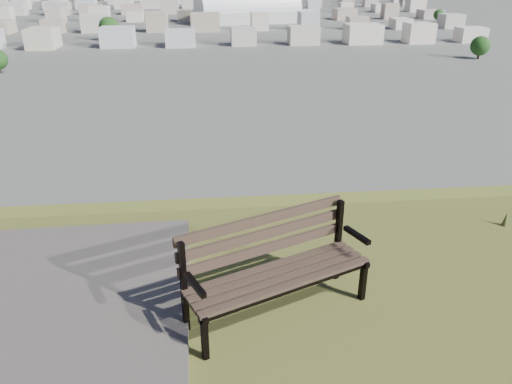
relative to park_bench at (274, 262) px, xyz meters
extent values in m
cube|color=#3F3024|center=(0.10, -0.24, -0.08)|extent=(1.56, 0.73, 0.03)
cube|color=#3F3024|center=(0.06, -0.14, -0.08)|extent=(1.56, 0.73, 0.03)
cube|color=#3F3024|center=(0.02, -0.04, -0.08)|extent=(1.56, 0.73, 0.03)
cube|color=#3F3024|center=(-0.03, 0.06, -0.08)|extent=(1.56, 0.73, 0.03)
cube|color=#3F3024|center=(-0.06, 0.13, 0.06)|extent=(1.54, 0.69, 0.09)
cube|color=#3F3024|center=(-0.07, 0.15, 0.20)|extent=(1.54, 0.69, 0.09)
cube|color=#3F3024|center=(-0.08, 0.17, 0.33)|extent=(1.54, 0.69, 0.09)
cube|color=black|center=(-0.62, -0.57, -0.29)|extent=(0.06, 0.07, 0.41)
cube|color=black|center=(-0.77, -0.21, -0.07)|extent=(0.06, 0.07, 0.85)
cube|color=black|center=(-0.69, -0.40, -0.11)|extent=(0.23, 0.44, 0.05)
cube|color=black|center=(-0.67, -0.45, 0.12)|extent=(0.17, 0.32, 0.04)
cube|color=black|center=(0.84, 0.06, -0.29)|extent=(0.06, 0.07, 0.41)
cube|color=black|center=(0.68, 0.42, -0.07)|extent=(0.06, 0.07, 0.85)
cube|color=black|center=(0.77, 0.23, -0.11)|extent=(0.23, 0.44, 0.05)
cube|color=black|center=(0.78, 0.19, 0.12)|extent=(0.17, 0.32, 0.04)
cube|color=black|center=(0.11, -0.25, -0.13)|extent=(1.54, 0.70, 0.04)
cube|color=black|center=(-0.03, 0.07, -0.13)|extent=(1.54, 0.70, 0.04)
cone|color=brown|center=(2.98, 1.30, -0.40)|extent=(0.08, 0.08, 0.18)
cube|color=silver|center=(24.11, 284.56, -22.43)|extent=(59.14, 36.23, 6.12)
cylinder|color=white|center=(24.11, 284.56, -19.37)|extent=(59.14, 36.23, 23.26)
cube|color=beige|center=(-59.42, 198.10, -21.99)|extent=(11.00, 11.00, 7.00)
cube|color=#BBABA0|center=(-35.42, 198.10, -21.99)|extent=(11.00, 11.00, 7.00)
cube|color=#B7A291|center=(-11.42, 198.10, -21.99)|extent=(11.00, 11.00, 7.00)
cube|color=silver|center=(12.58, 198.10, -21.99)|extent=(11.00, 11.00, 7.00)
cube|color=beige|center=(36.58, 198.10, -21.99)|extent=(11.00, 11.00, 7.00)
cube|color=tan|center=(60.58, 198.10, -21.99)|extent=(11.00, 11.00, 7.00)
cube|color=silver|center=(84.58, 198.10, -21.99)|extent=(11.00, 11.00, 7.00)
cube|color=beige|center=(108.58, 198.10, -21.99)|extent=(11.00, 11.00, 7.00)
cube|color=#B7A291|center=(-71.42, 248.10, -21.99)|extent=(11.00, 11.00, 7.00)
cube|color=silver|center=(-47.42, 248.10, -21.99)|extent=(11.00, 11.00, 7.00)
cube|color=beige|center=(-23.42, 248.10, -21.99)|extent=(11.00, 11.00, 7.00)
cube|color=tan|center=(0.58, 248.10, -21.99)|extent=(11.00, 11.00, 7.00)
cube|color=silver|center=(24.58, 248.10, -21.99)|extent=(11.00, 11.00, 7.00)
cube|color=beige|center=(48.58, 248.10, -21.99)|extent=(11.00, 11.00, 7.00)
cube|color=beige|center=(72.58, 248.10, -21.99)|extent=(11.00, 11.00, 7.00)
cube|color=#BBABA0|center=(96.58, 248.10, -21.99)|extent=(11.00, 11.00, 7.00)
cube|color=#B7A291|center=(120.58, 248.10, -21.99)|extent=(11.00, 11.00, 7.00)
cube|color=beige|center=(-107.42, 298.10, -21.99)|extent=(11.00, 11.00, 7.00)
cube|color=tan|center=(-83.42, 298.10, -21.99)|extent=(11.00, 11.00, 7.00)
cube|color=silver|center=(-59.42, 298.10, -21.99)|extent=(11.00, 11.00, 7.00)
cube|color=beige|center=(-35.42, 298.10, -21.99)|extent=(11.00, 11.00, 7.00)
cube|color=beige|center=(-11.42, 298.10, -21.99)|extent=(11.00, 11.00, 7.00)
cube|color=#BBABA0|center=(12.58, 298.10, -21.99)|extent=(11.00, 11.00, 7.00)
cube|color=#B7A291|center=(36.58, 298.10, -21.99)|extent=(11.00, 11.00, 7.00)
cube|color=silver|center=(60.58, 298.10, -21.99)|extent=(11.00, 11.00, 7.00)
cube|color=beige|center=(84.58, 298.10, -21.99)|extent=(11.00, 11.00, 7.00)
cube|color=tan|center=(108.58, 298.10, -21.99)|extent=(11.00, 11.00, 7.00)
cube|color=silver|center=(132.58, 298.10, -21.99)|extent=(11.00, 11.00, 7.00)
cube|color=beige|center=(-119.42, 348.10, -21.99)|extent=(11.00, 11.00, 7.00)
cube|color=#BBABA0|center=(-95.42, 348.10, -21.99)|extent=(11.00, 11.00, 7.00)
cube|color=#B7A291|center=(-71.42, 348.10, -21.99)|extent=(11.00, 11.00, 7.00)
cube|color=silver|center=(-47.42, 348.10, -21.99)|extent=(11.00, 11.00, 7.00)
cube|color=beige|center=(-23.42, 348.10, -21.99)|extent=(11.00, 11.00, 7.00)
cube|color=tan|center=(0.58, 348.10, -21.99)|extent=(11.00, 11.00, 7.00)
cube|color=silver|center=(24.58, 348.10, -21.99)|extent=(11.00, 11.00, 7.00)
cube|color=beige|center=(48.58, 348.10, -21.99)|extent=(11.00, 11.00, 7.00)
cube|color=beige|center=(72.58, 348.10, -21.99)|extent=(11.00, 11.00, 7.00)
cube|color=#BBABA0|center=(96.58, 348.10, -21.99)|extent=(11.00, 11.00, 7.00)
cube|color=#B7A291|center=(120.58, 348.10, -21.99)|extent=(11.00, 11.00, 7.00)
cube|color=silver|center=(144.58, 348.10, -21.99)|extent=(11.00, 11.00, 7.00)
cube|color=tan|center=(-131.42, 398.10, -21.99)|extent=(11.00, 11.00, 7.00)
cube|color=silver|center=(-107.42, 398.10, -21.99)|extent=(11.00, 11.00, 7.00)
cube|color=beige|center=(-83.42, 398.10, -21.99)|extent=(11.00, 11.00, 7.00)
cube|color=beige|center=(-59.42, 398.10, -21.99)|extent=(11.00, 11.00, 7.00)
cube|color=#BBABA0|center=(-35.42, 398.10, -21.99)|extent=(11.00, 11.00, 7.00)
cube|color=#B7A291|center=(-11.42, 398.10, -21.99)|extent=(11.00, 11.00, 7.00)
cube|color=silver|center=(12.58, 398.10, -21.99)|extent=(11.00, 11.00, 7.00)
cube|color=beige|center=(36.58, 398.10, -21.99)|extent=(11.00, 11.00, 7.00)
cube|color=tan|center=(60.58, 398.10, -21.99)|extent=(11.00, 11.00, 7.00)
cube|color=silver|center=(84.58, 398.10, -21.99)|extent=(11.00, 11.00, 7.00)
cube|color=beige|center=(108.58, 398.10, -21.99)|extent=(11.00, 11.00, 7.00)
cube|color=beige|center=(132.58, 398.10, -21.99)|extent=(11.00, 11.00, 7.00)
cube|color=#BBABA0|center=(156.58, 398.10, -21.99)|extent=(11.00, 11.00, 7.00)
cube|color=silver|center=(-143.42, 448.10, -21.99)|extent=(11.00, 11.00, 7.00)
cube|color=beige|center=(-119.42, 448.10, -21.99)|extent=(11.00, 11.00, 7.00)
cube|color=tan|center=(-95.42, 448.10, -21.99)|extent=(11.00, 11.00, 7.00)
cube|color=silver|center=(-71.42, 448.10, -21.99)|extent=(11.00, 11.00, 7.00)
cube|color=beige|center=(-47.42, 448.10, -21.99)|extent=(11.00, 11.00, 7.00)
cylinder|color=#322119|center=(90.58, 158.10, -24.44)|extent=(0.80, 0.80, 2.10)
sphere|color=#153412|center=(90.58, 158.10, -21.29)|extent=(6.30, 6.30, 6.30)
cylinder|color=#322119|center=(-39.42, 218.10, -24.14)|extent=(0.80, 0.80, 2.70)
sphere|color=#153412|center=(-39.42, 218.10, -20.09)|extent=(8.10, 8.10, 8.10)
cylinder|color=#322119|center=(130.58, 278.10, -24.52)|extent=(0.80, 0.80, 1.95)
sphere|color=#153412|center=(130.58, 278.10, -21.59)|extent=(5.85, 5.85, 5.85)
cylinder|color=#322119|center=(60.58, 398.10, -24.37)|extent=(0.80, 0.80, 2.25)
sphere|color=#153412|center=(60.58, 398.10, -20.99)|extent=(6.75, 6.75, 6.75)
cylinder|color=#322119|center=(-89.42, 458.10, -24.07)|extent=(0.80, 0.80, 2.85)
cylinder|color=#322119|center=(-129.42, 498.10, -24.29)|extent=(0.80, 0.80, 2.40)
cylinder|color=#322119|center=(40.58, 298.10, -24.44)|extent=(0.80, 0.80, 2.10)
sphere|color=#153412|center=(40.58, 298.10, -21.29)|extent=(6.30, 6.30, 6.30)
cylinder|color=#322119|center=(170.58, 418.10, -24.22)|extent=(0.80, 0.80, 2.55)
camera|label=1|loc=(-0.53, -3.67, 2.34)|focal=35.00mm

